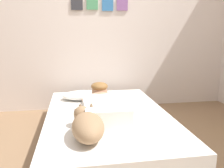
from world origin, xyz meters
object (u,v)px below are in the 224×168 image
object	(u,v)px
cell_phone	(106,111)
dog	(87,125)
pillow	(83,95)
person_lying	(103,105)
bed	(108,127)
coffee_cup	(117,98)

from	to	relation	value
cell_phone	dog	bearing A→B (deg)	-111.73
pillow	cell_phone	distance (m)	0.58
pillow	person_lying	world-z (taller)	person_lying
pillow	dog	world-z (taller)	dog
dog	person_lying	bearing A→B (deg)	68.96
pillow	cell_phone	size ratio (longest dim) A/B	3.71
bed	dog	world-z (taller)	dog
pillow	coffee_cup	distance (m)	0.45
dog	coffee_cup	xyz separation A→B (m)	(0.43, 0.96, -0.07)
pillow	dog	distance (m)	1.13
bed	cell_phone	size ratio (longest dim) A/B	14.56
bed	person_lying	world-z (taller)	person_lying
person_lying	dog	distance (m)	0.56
bed	person_lying	size ratio (longest dim) A/B	2.22
person_lying	coffee_cup	xyz separation A→B (m)	(0.23, 0.44, -0.07)
bed	dog	xyz separation A→B (m)	(-0.25, -0.55, 0.26)
person_lying	bed	bearing A→B (deg)	27.97
person_lying	dog	size ratio (longest dim) A/B	1.60
person_lying	coffee_cup	distance (m)	0.50
dog	cell_phone	distance (m)	0.66
person_lying	coffee_cup	size ratio (longest dim) A/B	7.36
bed	dog	distance (m)	0.65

